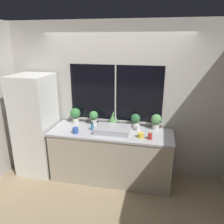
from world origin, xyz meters
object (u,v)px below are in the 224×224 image
object	(u,v)px
refrigerator	(36,125)
mug_red	(150,136)
sink	(113,129)
potted_plant_right	(135,120)
potted_plant_left	(94,117)
soap_bottle	(92,127)
potted_plant_far_left	(75,114)
mug_white	(138,128)
potted_plant_center	(113,118)
mug_yellow	(141,135)
mug_blue	(75,130)
potted_plant_far_right	(156,121)

from	to	relation	value
refrigerator	mug_red	world-z (taller)	refrigerator
sink	potted_plant_right	world-z (taller)	sink
potted_plant_left	potted_plant_right	size ratio (longest dim) A/B	0.99
potted_plant_left	soap_bottle	size ratio (longest dim) A/B	1.74
soap_bottle	potted_plant_far_left	bearing A→B (deg)	146.69
refrigerator	potted_plant_right	bearing A→B (deg)	8.80
sink	potted_plant_far_left	xyz separation A→B (m)	(-0.76, 0.27, 0.12)
refrigerator	potted_plant_left	xyz separation A→B (m)	(1.01, 0.27, 0.14)
refrigerator	mug_white	bearing A→B (deg)	4.32
potted_plant_far_left	potted_plant_center	bearing A→B (deg)	0.00
potted_plant_far_left	mug_yellow	xyz separation A→B (m)	(1.24, -0.40, -0.13)
soap_bottle	mug_white	xyz separation A→B (m)	(0.77, 0.13, -0.01)
potted_plant_right	potted_plant_left	bearing A→B (deg)	180.00
mug_red	mug_blue	size ratio (longest dim) A/B	1.00
potted_plant_left	mug_white	xyz separation A→B (m)	(0.82, -0.14, -0.10)
refrigerator	mug_blue	size ratio (longest dim) A/B	18.77
refrigerator	potted_plant_right	size ratio (longest dim) A/B	7.15
mug_blue	potted_plant_right	bearing A→B (deg)	25.50
potted_plant_center	mug_blue	xyz separation A→B (m)	(-0.55, -0.45, -0.10)
potted_plant_far_left	mug_red	world-z (taller)	potted_plant_far_left
potted_plant_center	mug_red	size ratio (longest dim) A/B	2.79
potted_plant_center	soap_bottle	size ratio (longest dim) A/B	1.87
sink	potted_plant_left	xyz separation A→B (m)	(-0.41, 0.27, 0.10)
potted_plant_left	mug_white	size ratio (longest dim) A/B	2.61
sink	potted_plant_center	distance (m)	0.29
potted_plant_far_left	potted_plant_center	distance (m)	0.72
potted_plant_far_left	potted_plant_center	world-z (taller)	potted_plant_far_left
potted_plant_far_left	potted_plant_left	xyz separation A→B (m)	(0.35, 0.00, -0.02)
potted_plant_far_right	mug_blue	xyz separation A→B (m)	(-1.30, -0.45, -0.11)
potted_plant_center	potted_plant_far_right	distance (m)	0.75
mug_white	mug_blue	world-z (taller)	same
sink	mug_blue	xyz separation A→B (m)	(-0.60, -0.18, 0.00)
mug_red	mug_white	bearing A→B (deg)	127.01
mug_white	mug_yellow	xyz separation A→B (m)	(0.07, -0.26, -0.01)
potted_plant_right	potted_plant_far_right	xyz separation A→B (m)	(0.36, 0.00, 0.01)
potted_plant_right	mug_yellow	bearing A→B (deg)	-71.90
mug_red	mug_yellow	world-z (taller)	mug_red
potted_plant_right	mug_blue	bearing A→B (deg)	-154.50
refrigerator	mug_red	xyz separation A→B (m)	(2.05, -0.15, 0.04)
potted_plant_right	mug_red	xyz separation A→B (m)	(0.28, -0.43, -0.10)
potted_plant_left	mug_blue	distance (m)	0.50
potted_plant_far_right	soap_bottle	size ratio (longest dim) A/B	1.87
sink	potted_plant_far_right	size ratio (longest dim) A/B	2.15
potted_plant_far_left	mug_yellow	size ratio (longest dim) A/B	2.95
potted_plant_far_left	mug_white	bearing A→B (deg)	-6.64
potted_plant_left	potted_plant_center	xyz separation A→B (m)	(0.37, 0.00, 0.01)
potted_plant_center	mug_white	distance (m)	0.48
potted_plant_center	mug_red	world-z (taller)	potted_plant_center
potted_plant_left	mug_yellow	xyz separation A→B (m)	(0.89, -0.40, -0.11)
mug_white	mug_yellow	size ratio (longest dim) A/B	1.01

